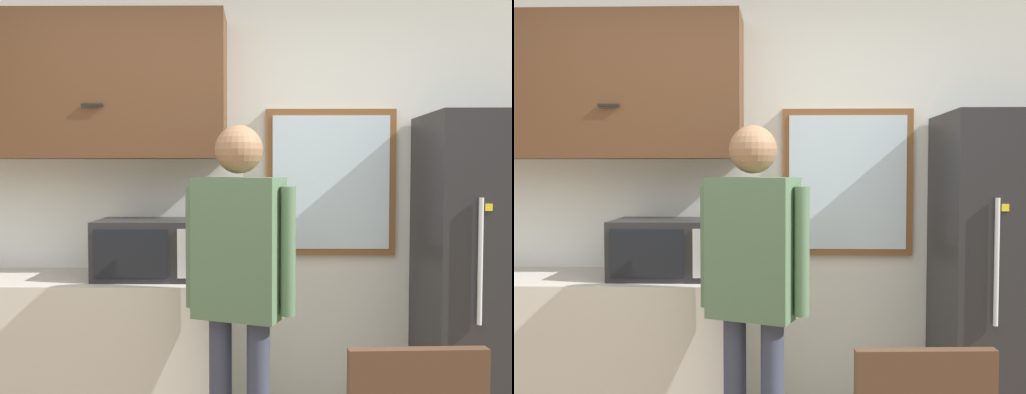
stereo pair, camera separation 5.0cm
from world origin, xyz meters
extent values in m
cube|color=silver|center=(0.00, 1.89, 1.35)|extent=(6.00, 0.06, 2.70)
cube|color=#BCB7AD|center=(-1.09, 1.56, 0.45)|extent=(2.21, 0.59, 0.91)
cube|color=#51331E|center=(-1.09, 1.69, 1.99)|extent=(2.21, 0.34, 0.83)
cube|color=black|center=(-0.71, 1.51, 1.87)|extent=(0.12, 0.01, 0.01)
cube|color=#232326|center=(-0.42, 1.55, 1.07)|extent=(0.55, 0.39, 0.33)
cube|color=black|center=(-0.47, 1.35, 1.07)|extent=(0.39, 0.01, 0.25)
cube|color=#B2B2B2|center=(-0.18, 1.35, 1.07)|extent=(0.08, 0.01, 0.26)
cube|color=#4C6B4C|center=(0.11, 1.06, 1.14)|extent=(0.46, 0.35, 0.67)
sphere|color=#8C6647|center=(0.11, 1.06, 1.61)|extent=(0.23, 0.23, 0.23)
cylinder|color=#4C6B4C|center=(-0.11, 1.15, 1.14)|extent=(0.07, 0.07, 0.60)
cylinder|color=#4C6B4C|center=(0.34, 0.98, 1.14)|extent=(0.07, 0.07, 0.60)
cube|color=#232326|center=(1.53, 1.53, 0.91)|extent=(0.80, 0.63, 1.82)
cylinder|color=silver|center=(1.31, 1.20, 1.05)|extent=(0.02, 0.02, 0.64)
cube|color=yellow|center=(1.35, 1.21, 1.32)|extent=(0.04, 0.01, 0.04)
cube|color=brown|center=(0.64, 1.85, 1.43)|extent=(0.79, 0.04, 0.89)
cube|color=silver|center=(0.64, 1.83, 1.43)|extent=(0.71, 0.01, 0.81)
camera|label=1|loc=(0.22, -1.62, 1.51)|focal=40.00mm
camera|label=2|loc=(0.27, -1.62, 1.51)|focal=40.00mm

